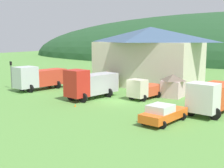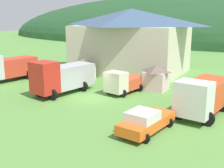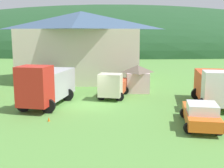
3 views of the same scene
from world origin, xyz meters
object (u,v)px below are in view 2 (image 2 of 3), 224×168
at_px(play_shed_pink, 156,77).
at_px(tow_truck_silver, 4,67).
at_px(crane_truck_red, 61,76).
at_px(light_truck_cream, 123,82).
at_px(traffic_cone_near_pickup, 42,107).
at_px(heavy_rig_white, 203,95).
at_px(play_shed_cream, 83,69).
at_px(service_pickup_orange, 146,121).
at_px(depot_building, 131,40).

distance_m(play_shed_pink, tow_truck_silver, 18.31).
bearing_deg(crane_truck_red, light_truck_cream, 130.82).
bearing_deg(traffic_cone_near_pickup, crane_truck_red, 104.70).
bearing_deg(heavy_rig_white, crane_truck_red, -80.90).
height_order(play_shed_cream, play_shed_pink, play_shed_pink).
bearing_deg(play_shed_pink, play_shed_cream, 176.89).
distance_m(play_shed_pink, crane_truck_red, 10.05).
xyz_separation_m(tow_truck_silver, light_truck_cream, (15.13, 1.95, -0.59)).
height_order(tow_truck_silver, crane_truck_red, crane_truck_red).
bearing_deg(service_pickup_orange, light_truck_cream, -136.39).
relative_size(play_shed_cream, light_truck_cream, 0.53).
relative_size(depot_building, traffic_cone_near_pickup, 24.68).
relative_size(crane_truck_red, service_pickup_orange, 1.38).
height_order(depot_building, light_truck_cream, depot_building).
xyz_separation_m(play_shed_cream, tow_truck_silver, (-7.81, -5.38, 0.42)).
bearing_deg(crane_truck_red, play_shed_pink, 137.89).
bearing_deg(heavy_rig_white, traffic_cone_near_pickup, -62.55).
distance_m(depot_building, service_pickup_orange, 22.14).
height_order(play_shed_cream, light_truck_cream, play_shed_cream).
height_order(depot_building, play_shed_cream, depot_building).
distance_m(play_shed_pink, heavy_rig_white, 8.38).
distance_m(tow_truck_silver, crane_truck_red, 9.73).
bearing_deg(heavy_rig_white, depot_building, -129.30).
relative_size(crane_truck_red, light_truck_cream, 1.41).
distance_m(play_shed_cream, light_truck_cream, 8.09).
height_order(crane_truck_red, service_pickup_orange, crane_truck_red).
bearing_deg(play_shed_pink, crane_truck_red, -142.86).
height_order(play_shed_cream, service_pickup_orange, play_shed_cream).
distance_m(depot_building, play_shed_cream, 8.75).
height_order(play_shed_cream, traffic_cone_near_pickup, play_shed_cream).
bearing_deg(service_pickup_orange, play_shed_pink, -154.90).
height_order(depot_building, play_shed_pink, depot_building).
bearing_deg(play_shed_cream, tow_truck_silver, -145.44).
height_order(depot_building, tow_truck_silver, depot_building).
distance_m(crane_truck_red, traffic_cone_near_pickup, 4.80).
relative_size(tow_truck_silver, light_truck_cream, 1.52).
bearing_deg(heavy_rig_white, play_shed_cream, -103.72).
relative_size(tow_truck_silver, service_pickup_orange, 1.49).
xyz_separation_m(tow_truck_silver, crane_truck_red, (9.65, -1.22, 0.06)).
relative_size(heavy_rig_white, service_pickup_orange, 1.31).
relative_size(play_shed_pink, tow_truck_silver, 0.36).
bearing_deg(play_shed_cream, traffic_cone_near_pickup, -74.76).
bearing_deg(play_shed_pink, tow_truck_silver, -164.66).
bearing_deg(depot_building, service_pickup_orange, -62.39).
bearing_deg(light_truck_cream, crane_truck_red, -49.24).
xyz_separation_m(play_shed_cream, play_shed_pink, (9.85, -0.54, 0.08)).
bearing_deg(service_pickup_orange, traffic_cone_near_pickup, -86.45).
distance_m(tow_truck_silver, service_pickup_orange, 21.98).
distance_m(light_truck_cream, traffic_cone_near_pickup, 8.73).
bearing_deg(light_truck_cream, service_pickup_orange, 45.78).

